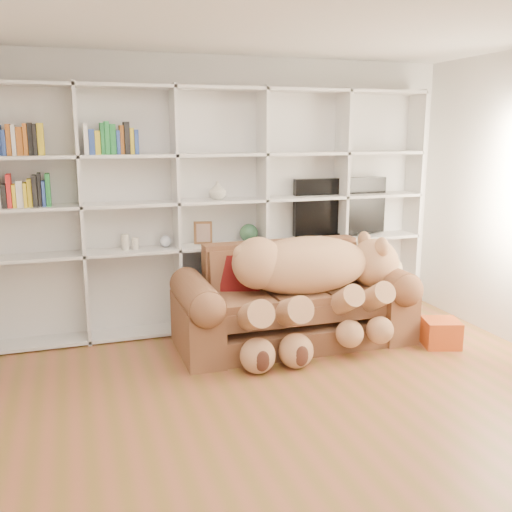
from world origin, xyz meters
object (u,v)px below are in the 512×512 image
object	(u,v)px
gift_box	(441,333)
tv	(340,207)
sofa	(292,306)
teddy_bear	(311,278)

from	to	relation	value
gift_box	tv	size ratio (longest dim) A/B	0.30
sofa	tv	world-z (taller)	tv
tv	sofa	bearing A→B (deg)	-140.06
sofa	tv	distance (m)	1.34
tv	gift_box	bearing A→B (deg)	-69.49
teddy_bear	gift_box	size ratio (longest dim) A/B	5.72
teddy_bear	gift_box	world-z (taller)	teddy_bear
teddy_bear	tv	bearing A→B (deg)	51.44
sofa	gift_box	world-z (taller)	sofa
teddy_bear	tv	size ratio (longest dim) A/B	1.72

